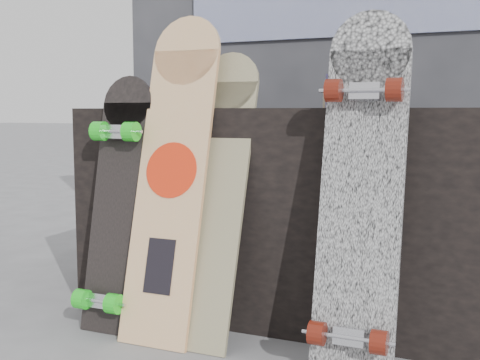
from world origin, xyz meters
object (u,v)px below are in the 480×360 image
at_px(longboard_geisha, 173,166).
at_px(longboard_celtic, 216,186).
at_px(skateboard_dark, 116,199).
at_px(longboard_cascadia, 361,186).
at_px(vendor_table, 291,212).

height_order(longboard_geisha, longboard_celtic, longboard_geisha).
relative_size(longboard_geisha, skateboard_dark, 1.23).
bearing_deg(longboard_cascadia, skateboard_dark, 178.08).
bearing_deg(vendor_table, skateboard_dark, -142.92).
relative_size(vendor_table, skateboard_dark, 1.74).
distance_m(vendor_table, longboard_celtic, 0.40).
bearing_deg(longboard_geisha, longboard_cascadia, -5.27).
bearing_deg(longboard_geisha, skateboard_dark, -171.64).
bearing_deg(longboard_cascadia, longboard_geisha, 174.73).
distance_m(longboard_celtic, skateboard_dark, 0.38).
bearing_deg(longboard_celtic, longboard_geisha, -170.40).
xyz_separation_m(vendor_table, longboard_geisha, (-0.31, -0.37, 0.20)).
xyz_separation_m(longboard_cascadia, skateboard_dark, (-0.89, 0.03, -0.10)).
relative_size(longboard_celtic, skateboard_dark, 1.09).
height_order(vendor_table, longboard_geisha, longboard_geisha).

